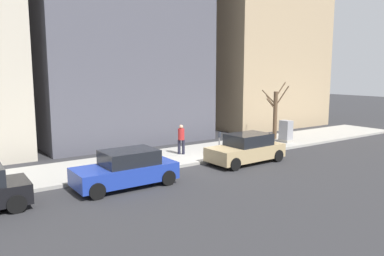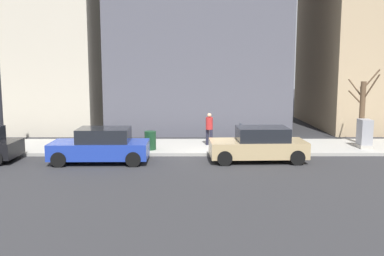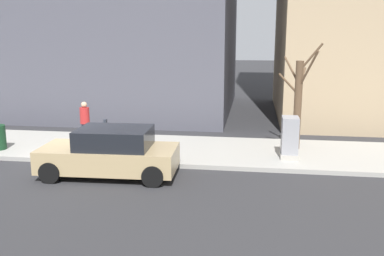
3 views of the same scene
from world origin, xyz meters
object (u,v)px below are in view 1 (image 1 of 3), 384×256
at_px(utility_box, 286,131).
at_px(parking_meter, 219,141).
at_px(office_block_center, 106,5).
at_px(pedestrian_near_meter, 181,138).
at_px(bare_tree, 275,113).
at_px(parked_car_tan, 246,149).
at_px(parked_car_blue, 126,169).
at_px(trash_bin, 144,157).

bearing_deg(utility_box, parking_meter, 97.73).
bearing_deg(parking_meter, utility_box, -82.27).
xyz_separation_m(utility_box, office_block_center, (9.81, 8.18, 8.62)).
bearing_deg(pedestrian_near_meter, bare_tree, -136.68).
bearing_deg(parked_car_tan, pedestrian_near_meter, 31.68).
relative_size(parking_meter, office_block_center, 0.07).
bearing_deg(utility_box, parked_car_tan, 112.34).
bearing_deg(parked_car_blue, utility_box, -79.12).
xyz_separation_m(parked_car_blue, utility_box, (2.57, -12.53, 0.11)).
height_order(parked_car_blue, bare_tree, bare_tree).
bearing_deg(office_block_center, parked_car_blue, 160.64).
relative_size(parked_car_tan, bare_tree, 1.09).
height_order(trash_bin, pedestrian_near_meter, pedestrian_near_meter).
bearing_deg(trash_bin, bare_tree, -81.07).
distance_m(trash_bin, pedestrian_near_meter, 3.19).
relative_size(bare_tree, office_block_center, 0.21).
relative_size(parked_car_blue, bare_tree, 1.08).
height_order(parked_car_tan, parked_car_blue, same).
height_order(parked_car_blue, office_block_center, office_block_center).
bearing_deg(bare_tree, pedestrian_near_meter, 93.82).
bearing_deg(pedestrian_near_meter, trash_bin, 61.58).
height_order(parked_car_tan, trash_bin, parked_car_tan).
bearing_deg(parked_car_blue, office_block_center, -20.06).
relative_size(parked_car_blue, utility_box, 2.95).
bearing_deg(parking_meter, parked_car_blue, 105.33).
distance_m(bare_tree, trash_bin, 11.15).
height_order(pedestrian_near_meter, office_block_center, office_block_center).
xyz_separation_m(trash_bin, office_block_center, (10.21, -2.40, 8.87)).
bearing_deg(bare_tree, parked_car_blue, 106.80).
height_order(parking_meter, bare_tree, bare_tree).
height_order(parking_meter, pedestrian_near_meter, pedestrian_near_meter).
xyz_separation_m(utility_box, trash_bin, (-0.40, 10.58, -0.25)).
distance_m(parked_car_tan, pedestrian_near_meter, 3.73).
distance_m(parked_car_blue, pedestrian_near_meter, 5.92).
relative_size(bare_tree, pedestrian_near_meter, 2.34).
bearing_deg(parking_meter, bare_tree, -71.83).
distance_m(utility_box, pedestrian_near_meter, 7.71).
xyz_separation_m(bare_tree, trash_bin, (-1.72, 10.94, -1.35)).
distance_m(parked_car_tan, bare_tree, 7.08).
xyz_separation_m(trash_bin, pedestrian_near_meter, (1.18, -2.92, 0.49)).
relative_size(parked_car_tan, parked_car_blue, 1.01).
bearing_deg(pedestrian_near_meter, office_block_center, -47.24).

